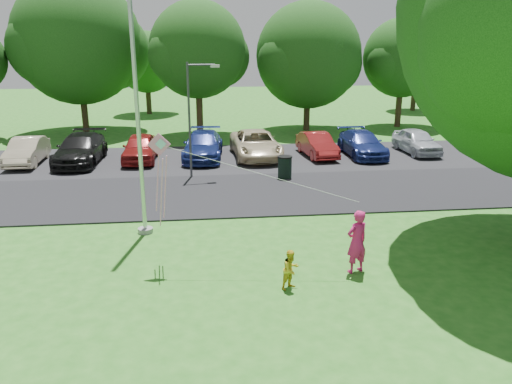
{
  "coord_description": "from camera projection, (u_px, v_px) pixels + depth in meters",
  "views": [
    {
      "loc": [
        -1.55,
        -10.92,
        6.15
      ],
      "look_at": [
        0.12,
        4.0,
        1.6
      ],
      "focal_mm": 35.0,
      "sensor_mm": 36.0,
      "label": 1
    }
  ],
  "objects": [
    {
      "name": "ground",
      "position": [
        269.0,
        301.0,
        12.33
      ],
      "size": [
        120.0,
        120.0,
        0.0
      ],
      "primitive_type": "plane",
      "color": "#25691B",
      "rests_on": "ground"
    },
    {
      "name": "park_road",
      "position": [
        240.0,
        194.0,
        20.88
      ],
      "size": [
        60.0,
        6.0,
        0.06
      ],
      "primitive_type": "cube",
      "color": "black",
      "rests_on": "ground"
    },
    {
      "name": "parking_strip",
      "position": [
        230.0,
        159.0,
        27.06
      ],
      "size": [
        42.0,
        7.0,
        0.06
      ],
      "primitive_type": "cube",
      "color": "black",
      "rests_on": "ground"
    },
    {
      "name": "flagpole",
      "position": [
        137.0,
        108.0,
        15.51
      ],
      "size": [
        0.5,
        0.5,
        10.0
      ],
      "color": "#B7BABF",
      "rests_on": "ground"
    },
    {
      "name": "street_lamp",
      "position": [
        194.0,
        110.0,
        22.55
      ],
      "size": [
        1.48,
        0.36,
        5.27
      ],
      "rotation": [
        0.0,
        0.0,
        0.15
      ],
      "color": "#3F3F44",
      "rests_on": "ground"
    },
    {
      "name": "trash_can",
      "position": [
        285.0,
        167.0,
        23.07
      ],
      "size": [
        0.68,
        0.68,
        1.08
      ],
      "rotation": [
        0.0,
        0.0,
        -0.11
      ],
      "color": "black",
      "rests_on": "ground"
    },
    {
      "name": "tree_row",
      "position": [
        244.0,
        48.0,
        33.89
      ],
      "size": [
        64.35,
        11.94,
        10.88
      ],
      "color": "#332316",
      "rests_on": "ground"
    },
    {
      "name": "horizon_trees",
      "position": [
        263.0,
        63.0,
        43.73
      ],
      "size": [
        77.46,
        7.2,
        7.02
      ],
      "color": "#332316",
      "rests_on": "ground"
    },
    {
      "name": "parked_cars",
      "position": [
        223.0,
        146.0,
        26.78
      ],
      "size": [
        22.69,
        5.54,
        1.47
      ],
      "color": "#C6B793",
      "rests_on": "ground"
    },
    {
      "name": "woman",
      "position": [
        357.0,
        242.0,
        13.62
      ],
      "size": [
        0.77,
        0.65,
        1.8
      ],
      "primitive_type": "imported",
      "rotation": [
        0.0,
        0.0,
        3.53
      ],
      "color": "#C41A62",
      "rests_on": "ground"
    },
    {
      "name": "child_yellow",
      "position": [
        291.0,
        269.0,
        12.8
      ],
      "size": [
        0.65,
        0.62,
        1.06
      ],
      "primitive_type": "imported",
      "rotation": [
        0.0,
        0.0,
        0.6
      ],
      "color": "gold",
      "rests_on": "ground"
    },
    {
      "name": "kite",
      "position": [
        164.0,
        161.0,
        13.45
      ],
      "size": [
        5.58,
        1.36,
        2.72
      ],
      "rotation": [
        0.0,
        0.0,
        -0.02
      ],
      "color": "pink",
      "rests_on": "ground"
    }
  ]
}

